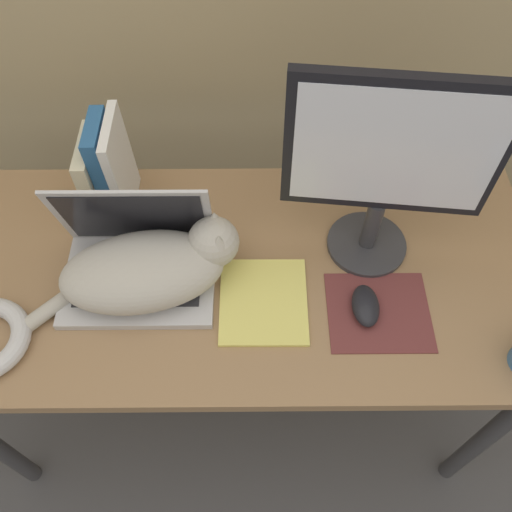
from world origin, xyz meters
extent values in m
plane|color=#4C4C51|center=(0.00, 0.00, 0.00)|extent=(12.00, 12.00, 0.00)
cube|color=#93704C|center=(0.00, 0.31, 0.72)|extent=(1.36, 0.61, 0.03)
cylinder|color=#38383D|center=(0.63, 0.05, 0.36)|extent=(0.04, 0.04, 0.71)
cylinder|color=#38383D|center=(-0.63, 0.56, 0.36)|extent=(0.04, 0.04, 0.71)
cylinder|color=#38383D|center=(0.63, 0.56, 0.36)|extent=(0.04, 0.04, 0.71)
cube|color=#B7B7BC|center=(-0.20, 0.28, 0.75)|extent=(0.32, 0.23, 0.02)
cube|color=#28282D|center=(-0.20, 0.26, 0.76)|extent=(0.26, 0.12, 0.00)
cube|color=#B7B7BC|center=(-0.20, 0.36, 0.87)|extent=(0.32, 0.07, 0.22)
cube|color=black|center=(-0.20, 0.35, 0.86)|extent=(0.29, 0.05, 0.19)
ellipsoid|color=#B2ADA3|center=(-0.18, 0.26, 0.80)|extent=(0.36, 0.24, 0.13)
sphere|color=#B2ADA3|center=(-0.04, 0.32, 0.83)|extent=(0.11, 0.11, 0.11)
cone|color=#B2ADA3|center=(-0.03, 0.35, 0.87)|extent=(0.04, 0.04, 0.03)
cone|color=#B2ADA3|center=(-0.02, 0.29, 0.87)|extent=(0.04, 0.04, 0.03)
cylinder|color=#B2ADA3|center=(-0.37, 0.21, 0.76)|extent=(0.12, 0.12, 0.03)
cylinder|color=#333338|center=(0.30, 0.37, 0.74)|extent=(0.18, 0.18, 0.01)
cylinder|color=#333338|center=(0.30, 0.37, 0.82)|extent=(0.04, 0.04, 0.13)
cube|color=black|center=(0.30, 0.37, 1.04)|extent=(0.40, 0.07, 0.31)
cube|color=silver|center=(0.30, 0.36, 1.04)|extent=(0.37, 0.04, 0.28)
cube|color=brown|center=(0.30, 0.20, 0.74)|extent=(0.21, 0.19, 0.00)
ellipsoid|color=black|center=(0.27, 0.20, 0.76)|extent=(0.06, 0.10, 0.03)
cube|color=beige|center=(-0.31, 0.50, 0.83)|extent=(0.03, 0.15, 0.19)
cube|color=#285B93|center=(-0.28, 0.50, 0.86)|extent=(0.04, 0.13, 0.24)
cube|color=white|center=(-0.25, 0.50, 0.86)|extent=(0.03, 0.16, 0.24)
cube|color=#E5DB6B|center=(0.06, 0.23, 0.74)|extent=(0.18, 0.21, 0.01)
camera|label=1|loc=(0.04, -0.34, 1.74)|focal=38.00mm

